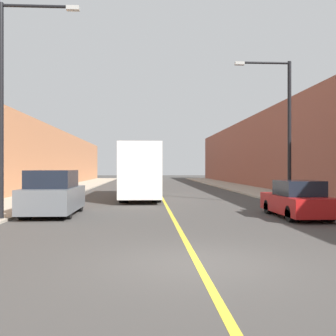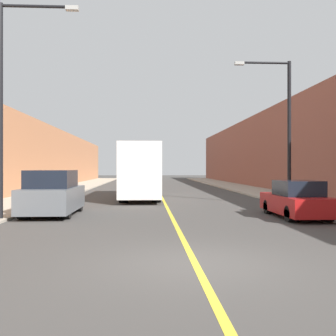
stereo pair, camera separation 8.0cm
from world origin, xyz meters
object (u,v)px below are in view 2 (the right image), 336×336
at_px(street_lamp_left, 8,95).
at_px(street_lamp_right, 284,121).
at_px(car_right_near, 297,201).
at_px(bus, 141,170).
at_px(parked_suv_left, 53,194).

relative_size(street_lamp_left, street_lamp_right, 1.08).
distance_m(car_right_near, street_lamp_left, 12.25).
bearing_deg(street_lamp_left, street_lamp_right, 23.06).
xyz_separation_m(car_right_near, street_lamp_right, (1.28, 5.08, 3.87)).
distance_m(car_right_near, street_lamp_right, 6.52).
height_order(bus, parked_suv_left, bus).
xyz_separation_m(parked_suv_left, car_right_near, (10.21, -1.34, -0.21)).
bearing_deg(car_right_near, street_lamp_left, -178.19).
bearing_deg(street_lamp_left, car_right_near, 1.81).
distance_m(bus, parked_suv_left, 9.86).
bearing_deg(street_lamp_right, parked_suv_left, -161.96).
bearing_deg(bus, car_right_near, -57.92).
distance_m(parked_suv_left, street_lamp_right, 12.62).
bearing_deg(parked_suv_left, car_right_near, -7.50).
bearing_deg(car_right_near, parked_suv_left, 172.50).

